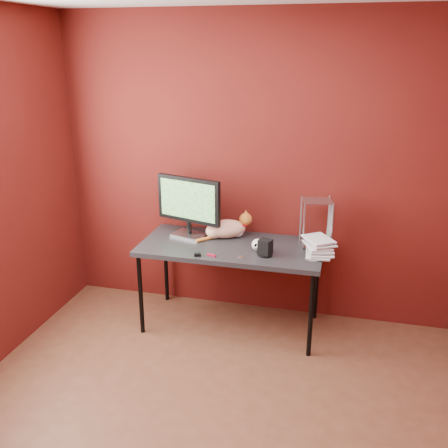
% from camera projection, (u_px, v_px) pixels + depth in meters
% --- Properties ---
extents(room, '(3.52, 3.52, 2.61)m').
position_uv_depth(room, '(199.00, 219.00, 2.60)').
color(room, '#572F1E').
rests_on(room, ground).
extents(desk, '(1.50, 0.70, 0.75)m').
position_uv_depth(desk, '(231.00, 251.00, 4.13)').
color(desk, black).
rests_on(desk, ground).
extents(monitor, '(0.59, 0.26, 0.52)m').
position_uv_depth(monitor, '(189.00, 204.00, 4.21)').
color(monitor, '#A4A4A8').
rests_on(monitor, desk).
extents(cat, '(0.43, 0.34, 0.23)m').
position_uv_depth(cat, '(227.00, 228.00, 4.26)').
color(cat, orange).
rests_on(cat, desk).
extents(skull_mug, '(0.10, 0.11, 0.10)m').
position_uv_depth(skull_mug, '(258.00, 245.00, 3.98)').
color(skull_mug, white).
rests_on(skull_mug, desk).
extents(speaker, '(0.12, 0.12, 0.13)m').
position_uv_depth(speaker, '(265.00, 248.00, 3.89)').
color(speaker, black).
rests_on(speaker, desk).
extents(book_stack, '(0.29, 0.31, 1.47)m').
position_uv_depth(book_stack, '(313.00, 163.00, 3.68)').
color(book_stack, beige).
rests_on(book_stack, desk).
extents(wire_rack, '(0.26, 0.23, 0.39)m').
position_uv_depth(wire_rack, '(316.00, 223.00, 4.05)').
color(wire_rack, '#A4A4A8').
rests_on(wire_rack, desk).
extents(pocket_knife, '(0.08, 0.04, 0.01)m').
position_uv_depth(pocket_knife, '(212.00, 255.00, 3.90)').
color(pocket_knife, '#A40C27').
rests_on(pocket_knife, desk).
extents(black_gadget, '(0.06, 0.05, 0.02)m').
position_uv_depth(black_gadget, '(197.00, 255.00, 3.89)').
color(black_gadget, black).
rests_on(black_gadget, desk).
extents(washer, '(0.05, 0.05, 0.00)m').
position_uv_depth(washer, '(241.00, 257.00, 3.88)').
color(washer, '#A4A4A8').
rests_on(washer, desk).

